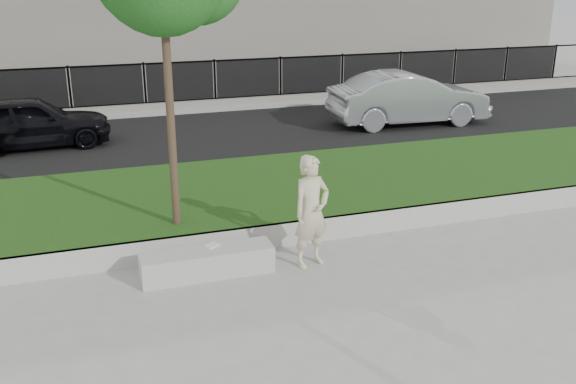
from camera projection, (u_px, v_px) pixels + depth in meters
name	position (u px, v px, depth m)	size (l,w,h in m)	color
ground	(291.00, 275.00, 9.46)	(90.00, 90.00, 0.00)	gray
grass_bank	(239.00, 198.00, 12.07)	(34.00, 4.00, 0.40)	black
grass_kerb	(270.00, 236.00, 10.32)	(34.00, 0.08, 0.40)	#A8A59E
street	(186.00, 139.00, 17.05)	(34.00, 7.00, 0.04)	black
far_pavement	(161.00, 105.00, 21.06)	(34.00, 3.00, 0.12)	gray
iron_fence	(165.00, 96.00, 20.01)	(32.00, 0.30, 1.50)	slate
stone_bench	(207.00, 263.00, 9.39)	(1.94, 0.49, 0.40)	#A8A59E
man	(311.00, 212.00, 9.52)	(0.63, 0.41, 1.72)	beige
book	(212.00, 245.00, 9.46)	(0.21, 0.15, 0.02)	beige
car_dark	(30.00, 122.00, 15.91)	(1.55, 3.85, 1.31)	black
car_silver	(409.00, 98.00, 18.37)	(1.58, 4.54, 1.49)	#9DA0A5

